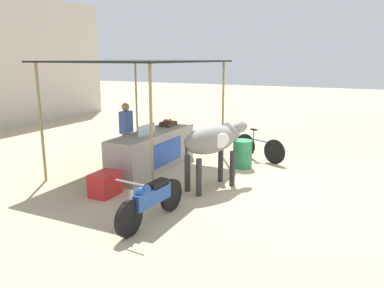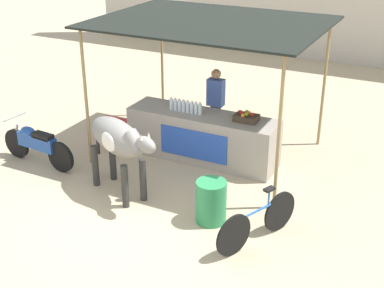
{
  "view_description": "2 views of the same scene",
  "coord_description": "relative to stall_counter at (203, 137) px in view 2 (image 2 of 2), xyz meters",
  "views": [
    {
      "loc": [
        -7.84,
        -2.65,
        2.75
      ],
      "look_at": [
        -0.13,
        1.05,
        0.79
      ],
      "focal_mm": 35.0,
      "sensor_mm": 36.0,
      "label": 1
    },
    {
      "loc": [
        4.16,
        -6.49,
        4.75
      ],
      "look_at": [
        0.48,
        0.79,
        1.0
      ],
      "focal_mm": 50.0,
      "sensor_mm": 36.0,
      "label": 2
    }
  ],
  "objects": [
    {
      "name": "ground_plane",
      "position": [
        0.0,
        -2.2,
        -0.48
      ],
      "size": [
        60.0,
        60.0,
        0.0
      ],
      "primitive_type": "plane",
      "color": "tan"
    },
    {
      "name": "stall_counter",
      "position": [
        0.0,
        0.0,
        0.0
      ],
      "size": [
        3.0,
        0.82,
        0.96
      ],
      "color": "#9E9389",
      "rests_on": "ground"
    },
    {
      "name": "stall_awning",
      "position": [
        0.0,
        0.3,
        2.11
      ],
      "size": [
        4.2,
        3.2,
        2.7
      ],
      "color": "black",
      "rests_on": "ground"
    },
    {
      "name": "water_bottle_row",
      "position": [
        -0.35,
        -0.05,
        0.59
      ],
      "size": [
        0.7,
        0.07,
        0.25
      ],
      "color": "silver",
      "rests_on": "stall_counter"
    },
    {
      "name": "fruit_crate",
      "position": [
        0.88,
        0.05,
        0.55
      ],
      "size": [
        0.44,
        0.32,
        0.18
      ],
      "color": "#3F3326",
      "rests_on": "stall_counter"
    },
    {
      "name": "vendor_behind_counter",
      "position": [
        -0.07,
        0.75,
        0.37
      ],
      "size": [
        0.34,
        0.22,
        1.65
      ],
      "color": "#383842",
      "rests_on": "ground"
    },
    {
      "name": "cooler_box",
      "position": [
        -2.05,
        -0.1,
        -0.24
      ],
      "size": [
        0.6,
        0.44,
        0.48
      ],
      "primitive_type": "cube",
      "color": "red",
      "rests_on": "ground"
    },
    {
      "name": "water_barrel",
      "position": [
        1.11,
        -1.99,
        -0.12
      ],
      "size": [
        0.49,
        0.49,
        0.71
      ],
      "primitive_type": "cylinder",
      "color": "#2D8C51",
      "rests_on": "ground"
    },
    {
      "name": "cow",
      "position": [
        -0.67,
        -1.91,
        0.55
      ],
      "size": [
        1.81,
        1.07,
        1.44
      ],
      "color": "gray",
      "rests_on": "ground"
    },
    {
      "name": "motorcycle_parked",
      "position": [
        -2.78,
        -1.65,
        -0.05
      ],
      "size": [
        1.8,
        0.55,
        0.9
      ],
      "color": "black",
      "rests_on": "ground"
    },
    {
      "name": "bicycle_leaning",
      "position": [
        1.98,
        -2.19,
        -0.13
      ],
      "size": [
        0.68,
        1.54,
        0.85
      ],
      "color": "black",
      "rests_on": "ground"
    }
  ]
}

